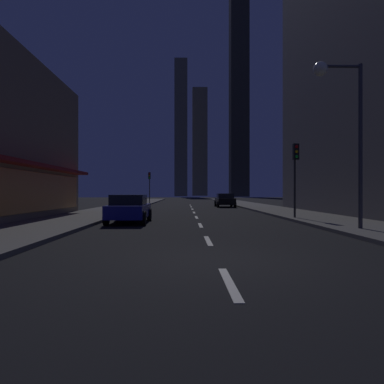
{
  "coord_description": "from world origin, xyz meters",
  "views": [
    {
      "loc": [
        -0.78,
        -7.94,
        1.57
      ],
      "look_at": [
        0.0,
        25.43,
        1.6
      ],
      "focal_mm": 32.34,
      "sensor_mm": 36.0,
      "label": 1
    }
  ],
  "objects": [
    {
      "name": "skyscraper_distant_short",
      "position": [
        18.88,
        114.9,
        38.95
      ],
      "size": [
        6.47,
        6.38,
        77.9
      ],
      "primitive_type": "cube",
      "color": "#2E2C22",
      "rests_on": "ground"
    },
    {
      "name": "skyscraper_distant_mid",
      "position": [
        6.66,
        153.81,
        25.11
      ],
      "size": [
        6.92,
        5.46,
        50.21
      ],
      "primitive_type": "cube",
      "color": "#5E5A47",
      "rests_on": "ground"
    },
    {
      "name": "skyscraper_distant_tall",
      "position": [
        -1.96,
        130.74,
        27.23
      ],
      "size": [
        5.09,
        6.48,
        54.47
      ],
      "primitive_type": "cube",
      "color": "#65604B",
      "rests_on": "ground"
    },
    {
      "name": "traffic_light_near_right",
      "position": [
        5.5,
        11.35,
        3.19
      ],
      "size": [
        0.32,
        0.48,
        4.2
      ],
      "color": "#2D2D2D",
      "rests_on": "sidewalk_right"
    },
    {
      "name": "ground_plane",
      "position": [
        0.0,
        32.0,
        -0.05
      ],
      "size": [
        78.0,
        136.0,
        0.1
      ],
      "primitive_type": "cube",
      "color": "black"
    },
    {
      "name": "sidewalk_right",
      "position": [
        7.0,
        32.0,
        0.07
      ],
      "size": [
        4.0,
        76.0,
        0.15
      ],
      "primitive_type": "cube",
      "color": "#605E59",
      "rests_on": "ground"
    },
    {
      "name": "street_lamp_right",
      "position": [
        5.38,
        5.55,
        5.07
      ],
      "size": [
        1.96,
        0.56,
        6.58
      ],
      "color": "#38383D",
      "rests_on": "sidewalk_right"
    },
    {
      "name": "car_parked_near",
      "position": [
        -3.6,
        9.91,
        0.74
      ],
      "size": [
        1.98,
        4.24,
        1.45
      ],
      "color": "navy",
      "rests_on": "ground"
    },
    {
      "name": "traffic_light_far_left",
      "position": [
        -5.5,
        39.42,
        3.19
      ],
      "size": [
        0.32,
        0.48,
        4.2
      ],
      "color": "#2D2D2D",
      "rests_on": "sidewalk_left"
    },
    {
      "name": "car_parked_far",
      "position": [
        3.6,
        28.84,
        0.74
      ],
      "size": [
        1.98,
        4.24,
        1.45
      ],
      "color": "black",
      "rests_on": "ground"
    },
    {
      "name": "fire_hydrant_far_left",
      "position": [
        -5.9,
        18.28,
        0.45
      ],
      "size": [
        0.42,
        0.3,
        0.65
      ],
      "color": "red",
      "rests_on": "sidewalk_left"
    },
    {
      "name": "sidewalk_left",
      "position": [
        -7.0,
        32.0,
        0.07
      ],
      "size": [
        4.0,
        76.0,
        0.15
      ],
      "primitive_type": "cube",
      "color": "#605E59",
      "rests_on": "ground"
    },
    {
      "name": "lane_marking_center",
      "position": [
        0.0,
        16.2,
        0.01
      ],
      "size": [
        0.16,
        38.6,
        0.01
      ],
      "color": "silver",
      "rests_on": "ground"
    }
  ]
}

